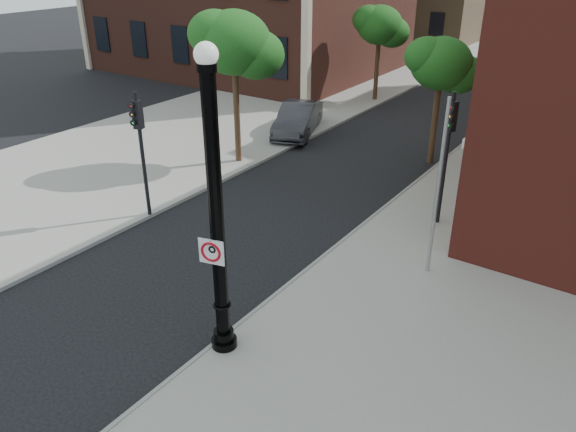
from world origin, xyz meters
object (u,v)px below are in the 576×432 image
Objects in this scene: lamppost at (217,227)px; traffic_signal_right at (448,139)px; no_parking_sign at (211,252)px; traffic_signal_left at (140,136)px; parked_car at (298,119)px.

lamppost is 8.67m from traffic_signal_right.
no_parking_sign is (-0.04, -0.17, -0.50)m from lamppost.
lamppost reaches higher than traffic_signal_left.
traffic_signal_right is (8.85, -5.20, 2.18)m from parked_car.
traffic_signal_right is (8.00, 4.85, 0.09)m from traffic_signal_left.
traffic_signal_right reaches higher than traffic_signal_left.
no_parking_sign is at bearing -80.84° from traffic_signal_right.
traffic_signal_right is at bearing -50.96° from parked_car.
traffic_signal_right reaches higher than parked_car.
traffic_signal_left is (-6.35, 3.65, -0.28)m from lamppost.
lamppost is 1.55× the size of traffic_signal_right.
traffic_signal_right is at bearing 15.43° from traffic_signal_left.
parked_car is (-7.15, 13.87, -1.87)m from no_parking_sign.
traffic_signal_right is at bearing 78.98° from lamppost.
traffic_signal_right is at bearing 64.45° from no_parking_sign.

